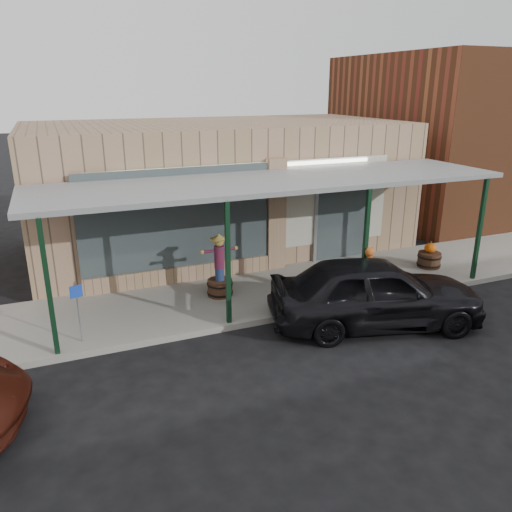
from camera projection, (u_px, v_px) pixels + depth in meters
name	position (u px, v px, depth m)	size (l,w,h in m)	color
ground	(346.00, 357.00, 10.30)	(120.00, 120.00, 0.00)	black
sidewalk	(274.00, 291.00, 13.43)	(40.00, 3.20, 0.15)	gray
storefront	(219.00, 187.00, 16.77)	(12.00, 6.25, 4.20)	tan
awning	(276.00, 183.00, 12.45)	(12.00, 3.00, 3.04)	gray
block_buildings_near	(262.00, 131.00, 17.86)	(61.00, 8.00, 8.00)	brown
barrel_scarecrow	(220.00, 275.00, 12.79)	(1.01, 0.66, 1.66)	#45271B
barrel_pumpkin	(429.00, 258.00, 14.93)	(0.76, 0.76, 0.79)	#45271B
handicap_sign	(78.00, 306.00, 10.36)	(0.26, 0.10, 1.28)	gray
parked_sedan	(375.00, 292.00, 11.42)	(5.18, 3.12, 1.65)	black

